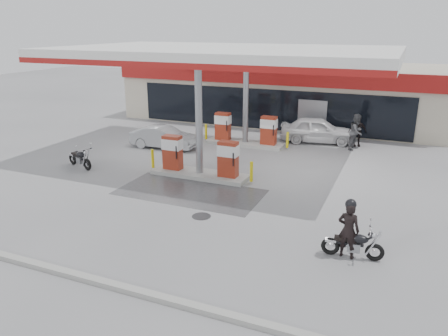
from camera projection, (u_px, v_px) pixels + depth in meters
The scene contains 17 objects.
ground at pixel (179, 190), 18.33m from camera, with size 90.00×90.00×0.00m, color gray.
wet_patch at pixel (190, 192), 18.14m from camera, with size 6.00×3.00×0.00m, color #4C4C4F.
drain_cover at pixel (201, 216), 15.84m from camera, with size 0.70×0.70×0.01m, color #38383A.
kerb at pixel (59, 271), 12.18m from camera, with size 28.00×0.25×0.15m, color gray.
store_building at pixel (283, 92), 31.65m from camera, with size 22.00×8.22×4.00m.
canopy at pixel (225, 54), 21.06m from camera, with size 16.00×10.02×5.51m.
pump_island_near at pixel (200, 161), 19.86m from camera, with size 5.14×1.30×1.78m.
pump_island_far at pixel (245, 133), 25.11m from camera, with size 5.14×1.30×1.78m.
main_motorcycle at pixel (354, 245), 12.90m from camera, with size 1.83×0.70×0.94m.
biker_main at pixel (348, 230), 12.81m from camera, with size 0.64×0.42×1.75m, color black.
parked_motorcycle at pixel (80, 159), 21.14m from camera, with size 1.87×0.99×1.00m.
sedan_white at pixel (318, 130), 25.65m from camera, with size 1.75×4.34×1.48m, color silver.
attendant at pixel (356, 132), 24.11m from camera, with size 0.97×0.76×2.00m, color #4C4D51.
hatchback_silver at pixel (164, 137), 24.51m from camera, with size 1.31×3.76×1.24m, color #979A9E.
parked_car_left at pixel (195, 109), 32.70m from camera, with size 1.76×4.33×1.26m, color black.
parked_car_right at pixel (341, 122), 28.76m from camera, with size 1.71×3.71×1.03m, color #17214F.
biker_walking at pixel (357, 131), 24.78m from camera, with size 1.01×0.42×1.73m, color black.
Camera 1 is at (8.40, -15.04, 6.60)m, focal length 35.00 mm.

